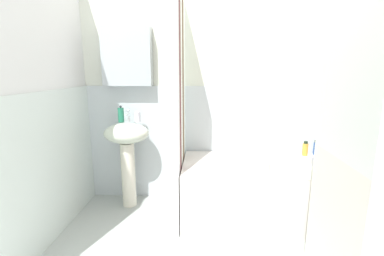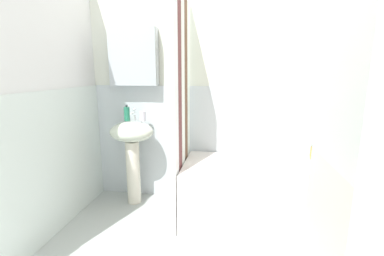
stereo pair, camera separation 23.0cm
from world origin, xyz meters
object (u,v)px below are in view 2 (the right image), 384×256
(towel_folded, at_px, (291,172))
(bathtub, at_px, (268,194))
(sink, at_px, (132,144))
(toothbrush_cup, at_px, (143,116))
(lotion_bottle, at_px, (325,152))
(soap_dispenser, at_px, (127,114))
(body_wash_bottle, at_px, (339,148))
(shampoo_bottle, at_px, (313,152))

(towel_folded, bearing_deg, bathtub, 119.23)
(sink, xyz_separation_m, toothbrush_cup, (0.09, 0.08, 0.28))
(lotion_bottle, height_order, towel_folded, lotion_bottle)
(toothbrush_cup, relative_size, bathtub, 0.06)
(soap_dispenser, height_order, body_wash_bottle, soap_dispenser)
(body_wash_bottle, bearing_deg, lotion_bottle, 176.49)
(lotion_bottle, distance_m, shampoo_bottle, 0.12)
(lotion_bottle, xyz_separation_m, towel_folded, (-0.41, -0.54, -0.03))
(toothbrush_cup, bearing_deg, soap_dispenser, -172.75)
(toothbrush_cup, bearing_deg, bathtub, -11.48)
(sink, distance_m, lotion_bottle, 1.88)
(shampoo_bottle, bearing_deg, body_wash_bottle, 6.43)
(lotion_bottle, bearing_deg, towel_folded, -127.45)
(toothbrush_cup, distance_m, body_wash_bottle, 1.91)
(bathtub, xyz_separation_m, body_wash_bottle, (0.66, 0.30, 0.37))
(soap_dispenser, bearing_deg, towel_folded, -16.98)
(lotion_bottle, bearing_deg, shampoo_bottle, -163.78)
(sink, height_order, soap_dispenser, soap_dispenser)
(toothbrush_cup, bearing_deg, shampoo_bottle, 0.68)
(lotion_bottle, bearing_deg, bathtub, -150.79)
(body_wash_bottle, bearing_deg, sink, -176.41)
(soap_dispenser, height_order, bathtub, soap_dispenser)
(soap_dispenser, bearing_deg, lotion_bottle, 2.16)
(soap_dispenser, xyz_separation_m, bathtub, (1.39, -0.23, -0.66))
(sink, relative_size, toothbrush_cup, 8.81)
(soap_dispenser, relative_size, toothbrush_cup, 1.70)
(toothbrush_cup, relative_size, shampoo_bottle, 0.67)
(toothbrush_cup, relative_size, body_wash_bottle, 0.42)
(bathtub, height_order, towel_folded, towel_folded)
(soap_dispenser, relative_size, body_wash_bottle, 0.71)
(shampoo_bottle, bearing_deg, lotion_bottle, 16.22)
(soap_dispenser, height_order, towel_folded, soap_dispenser)
(soap_dispenser, bearing_deg, bathtub, -9.41)
(soap_dispenser, distance_m, bathtub, 1.56)
(soap_dispenser, relative_size, towel_folded, 0.51)
(shampoo_bottle, bearing_deg, soap_dispenser, -178.75)
(sink, xyz_separation_m, bathtub, (1.33, -0.17, -0.36))
(toothbrush_cup, bearing_deg, towel_folded, -19.55)
(bathtub, bearing_deg, toothbrush_cup, 168.52)
(bathtub, distance_m, towel_folded, 0.41)
(sink, bearing_deg, toothbrush_cup, 39.75)
(sink, height_order, bathtub, sink)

